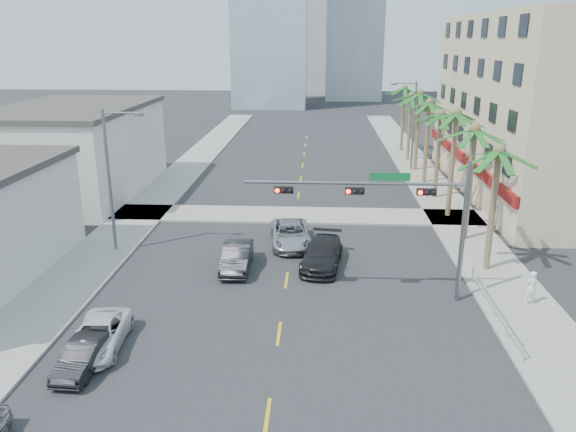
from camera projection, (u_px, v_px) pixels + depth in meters
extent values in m
plane|color=#262628|center=(272.00, 384.00, 22.10)|extent=(260.00, 260.00, 0.00)
cube|color=gray|center=(460.00, 226.00, 40.49)|extent=(4.00, 120.00, 0.15)
cube|color=gray|center=(134.00, 221.00, 41.75)|extent=(4.00, 120.00, 0.15)
cube|color=gray|center=(295.00, 215.00, 43.02)|extent=(80.00, 4.00, 0.15)
cube|color=#D1B493|center=(560.00, 107.00, 47.23)|extent=(15.00, 28.00, 15.00)
cube|color=maroon|center=(464.00, 158.00, 48.99)|extent=(0.30, 28.00, 0.80)
cube|color=beige|center=(74.00, 152.00, 48.69)|extent=(11.00, 18.00, 7.20)
cube|color=#ADADB2|center=(302.00, 4.00, 134.88)|extent=(16.00, 16.00, 42.00)
cylinder|color=slate|center=(463.00, 235.00, 28.16)|extent=(0.24, 0.24, 7.20)
cylinder|color=slate|center=(355.00, 183.00, 27.66)|extent=(11.00, 0.16, 0.16)
cube|color=#0C662D|center=(390.00, 177.00, 27.46)|extent=(2.00, 0.05, 0.40)
cube|color=black|center=(426.00, 192.00, 27.44)|extent=(0.95, 0.28, 0.32)
sphere|color=#FF0C05|center=(420.00, 193.00, 27.30)|extent=(0.22, 0.22, 0.22)
cube|color=black|center=(355.00, 191.00, 27.62)|extent=(0.95, 0.28, 0.32)
sphere|color=#FF0C05|center=(348.00, 192.00, 27.49)|extent=(0.22, 0.22, 0.22)
cube|color=black|center=(284.00, 190.00, 27.81)|extent=(0.95, 0.28, 0.32)
sphere|color=#FF0C05|center=(277.00, 191.00, 27.67)|extent=(0.22, 0.22, 0.22)
cylinder|color=brown|center=(492.00, 212.00, 31.83)|extent=(0.36, 0.36, 7.20)
cylinder|color=brown|center=(469.00, 186.00, 36.72)|extent=(0.36, 0.36, 7.56)
cylinder|color=brown|center=(452.00, 166.00, 41.62)|extent=(0.36, 0.36, 7.92)
cylinder|color=brown|center=(438.00, 157.00, 46.67)|extent=(0.36, 0.36, 7.20)
cylinder|color=brown|center=(426.00, 144.00, 51.57)|extent=(0.36, 0.36, 7.56)
cylinder|color=brown|center=(417.00, 133.00, 56.46)|extent=(0.36, 0.36, 7.92)
cylinder|color=brown|center=(409.00, 128.00, 61.52)|extent=(0.36, 0.36, 7.20)
cylinder|color=brown|center=(403.00, 120.00, 66.42)|extent=(0.36, 0.36, 7.56)
cylinder|color=slate|center=(109.00, 183.00, 34.66)|extent=(0.20, 0.20, 9.00)
cylinder|color=slate|center=(121.00, 113.00, 33.30)|extent=(2.20, 0.12, 0.12)
cube|color=slate|center=(139.00, 115.00, 33.27)|extent=(0.50, 0.25, 0.18)
cylinder|color=slate|center=(414.00, 127.00, 56.32)|extent=(0.20, 0.20, 9.00)
cylinder|color=slate|center=(405.00, 83.00, 55.08)|extent=(2.20, 0.12, 0.12)
cube|color=slate|center=(394.00, 84.00, 55.17)|extent=(0.50, 0.25, 0.18)
cylinder|color=silver|center=(494.00, 309.00, 27.11)|extent=(0.08, 8.00, 0.08)
cylinder|color=silver|center=(495.00, 302.00, 27.00)|extent=(0.08, 8.00, 0.08)
cylinder|color=silver|center=(522.00, 354.00, 23.32)|extent=(0.08, 0.08, 1.00)
cylinder|color=silver|center=(507.00, 330.00, 25.22)|extent=(0.08, 0.08, 1.00)
cylinder|color=silver|center=(494.00, 310.00, 27.12)|extent=(0.08, 0.08, 1.00)
cylinder|color=silver|center=(483.00, 292.00, 29.03)|extent=(0.08, 0.08, 1.00)
cylinder|color=silver|center=(473.00, 276.00, 30.93)|extent=(0.08, 0.08, 1.00)
imported|color=black|center=(84.00, 355.00, 22.99)|extent=(1.47, 3.77, 1.22)
imported|color=white|center=(98.00, 335.00, 24.51)|extent=(2.45, 4.75, 1.28)
imported|color=black|center=(237.00, 257.00, 32.99)|extent=(1.72, 4.63, 1.51)
imported|color=#B2B2B7|center=(291.00, 234.00, 36.83)|extent=(3.09, 5.64, 1.50)
imported|color=black|center=(322.00, 254.00, 33.39)|extent=(2.84, 5.56, 1.54)
imported|color=white|center=(531.00, 287.00, 28.27)|extent=(0.74, 0.60, 1.76)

